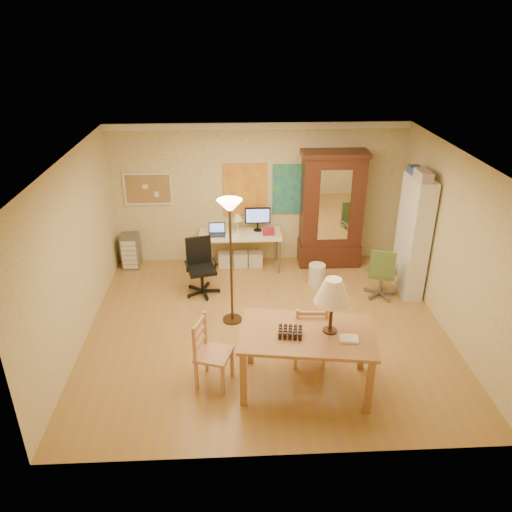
{
  "coord_description": "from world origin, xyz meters",
  "views": [
    {
      "loc": [
        -0.49,
        -6.51,
        4.4
      ],
      "look_at": [
        -0.15,
        0.3,
        1.11
      ],
      "focal_mm": 35.0,
      "sensor_mm": 36.0,
      "label": 1
    }
  ],
  "objects_px": {
    "dining_table": "(316,321)",
    "office_chair_black": "(202,279)",
    "bookshelf": "(413,237)",
    "computer_desk": "(242,246)",
    "office_chair_green": "(381,283)",
    "armoire": "(331,217)"
  },
  "relations": [
    {
      "from": "dining_table",
      "to": "office_chair_black",
      "type": "bearing_deg",
      "value": 121.6
    },
    {
      "from": "office_chair_black",
      "to": "office_chair_green",
      "type": "relative_size",
      "value": 1.07
    },
    {
      "from": "dining_table",
      "to": "office_chair_black",
      "type": "xyz_separation_m",
      "value": [
        -1.57,
        2.55,
        -0.73
      ]
    },
    {
      "from": "dining_table",
      "to": "bookshelf",
      "type": "xyz_separation_m",
      "value": [
        2.04,
        2.44,
        0.03
      ]
    },
    {
      "from": "dining_table",
      "to": "office_chair_green",
      "type": "bearing_deg",
      "value": 56.06
    },
    {
      "from": "armoire",
      "to": "bookshelf",
      "type": "bearing_deg",
      "value": -44.46
    },
    {
      "from": "computer_desk",
      "to": "bookshelf",
      "type": "distance_m",
      "value": 3.13
    },
    {
      "from": "bookshelf",
      "to": "computer_desk",
      "type": "bearing_deg",
      "value": 159.53
    },
    {
      "from": "office_chair_black",
      "to": "office_chair_green",
      "type": "xyz_separation_m",
      "value": [
        3.08,
        -0.29,
        -0.02
      ]
    },
    {
      "from": "computer_desk",
      "to": "office_chair_black",
      "type": "bearing_deg",
      "value": -126.78
    },
    {
      "from": "dining_table",
      "to": "computer_desk",
      "type": "height_order",
      "value": "dining_table"
    },
    {
      "from": "armoire",
      "to": "bookshelf",
      "type": "relative_size",
      "value": 1.07
    },
    {
      "from": "computer_desk",
      "to": "office_chair_green",
      "type": "relative_size",
      "value": 1.66
    },
    {
      "from": "computer_desk",
      "to": "office_chair_black",
      "type": "relative_size",
      "value": 1.56
    },
    {
      "from": "bookshelf",
      "to": "office_chair_black",
      "type": "bearing_deg",
      "value": 178.35
    },
    {
      "from": "computer_desk",
      "to": "office_chair_green",
      "type": "xyz_separation_m",
      "value": [
        2.36,
        -1.26,
        -0.18
      ]
    },
    {
      "from": "office_chair_black",
      "to": "office_chair_green",
      "type": "distance_m",
      "value": 3.1
    },
    {
      "from": "dining_table",
      "to": "computer_desk",
      "type": "bearing_deg",
      "value": 103.46
    },
    {
      "from": "office_chair_black",
      "to": "computer_desk",
      "type": "bearing_deg",
      "value": 53.22
    },
    {
      "from": "armoire",
      "to": "bookshelf",
      "type": "xyz_separation_m",
      "value": [
        1.18,
        -1.16,
        0.06
      ]
    },
    {
      "from": "office_chair_black",
      "to": "dining_table",
      "type": "bearing_deg",
      "value": -58.4
    },
    {
      "from": "dining_table",
      "to": "bookshelf",
      "type": "relative_size",
      "value": 0.87
    }
  ]
}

